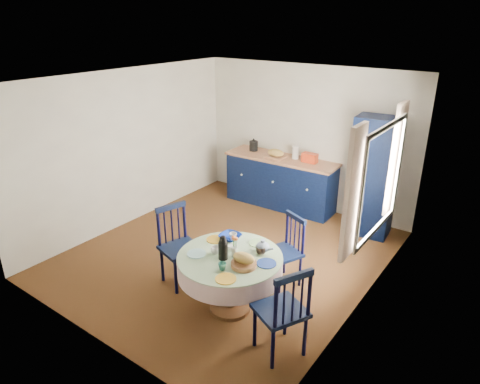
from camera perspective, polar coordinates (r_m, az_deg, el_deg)
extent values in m
plane|color=black|center=(6.34, -1.61, -8.18)|extent=(4.50, 4.50, 0.00)
plane|color=white|center=(5.50, -1.90, 14.82)|extent=(4.50, 4.50, 0.00)
cube|color=beige|center=(7.63, 8.67, 7.16)|extent=(4.00, 0.02, 2.50)
cube|color=beige|center=(7.14, -14.65, 5.63)|extent=(0.02, 4.50, 2.50)
cube|color=beige|center=(4.93, 17.04, -2.26)|extent=(0.02, 4.50, 2.50)
plane|color=white|center=(5.11, 18.46, 1.46)|extent=(0.00, 1.20, 1.20)
cube|color=beige|center=(4.49, 14.78, -0.30)|extent=(0.05, 0.34, 1.45)
cube|color=beige|center=(5.75, 20.03, 4.09)|extent=(0.05, 0.34, 1.45)
cube|color=black|center=(7.76, 5.49, 1.27)|extent=(2.01, 0.66, 0.87)
cube|color=#A76D4C|center=(7.61, 5.62, 4.48)|extent=(2.07, 0.70, 0.04)
cube|color=#9B280F|center=(7.40, 9.33, 4.56)|extent=(0.26, 0.15, 0.16)
cube|color=#A76D4C|center=(7.58, 4.77, 4.67)|extent=(0.35, 0.25, 0.02)
ellipsoid|color=#A3803F|center=(7.56, 4.78, 5.22)|extent=(0.31, 0.20, 0.13)
cylinder|color=silver|center=(7.55, 7.42, 5.28)|extent=(0.12, 0.12, 0.22)
cube|color=black|center=(6.86, 17.33, 1.88)|extent=(0.70, 0.53, 1.88)
cylinder|color=white|center=(6.69, 14.74, 2.51)|extent=(0.04, 0.02, 0.04)
cylinder|color=white|center=(6.89, 14.28, -1.89)|extent=(0.04, 0.02, 0.04)
cylinder|color=#572F18|center=(5.26, -1.28, -15.06)|extent=(0.49, 0.49, 0.05)
cylinder|color=#572F18|center=(5.07, -1.32, -12.10)|extent=(0.10, 0.10, 0.65)
cylinder|color=#572F18|center=(4.88, -1.35, -8.81)|extent=(1.14, 1.14, 0.03)
cylinder|color=white|center=(4.93, -1.34, -9.75)|extent=(1.20, 1.20, 0.22)
cylinder|color=beige|center=(4.87, -1.35, -8.60)|extent=(1.20, 1.20, 0.01)
cylinder|color=#91C8C9|center=(4.93, -5.82, -8.18)|extent=(0.22, 0.22, 0.01)
cylinder|color=gold|center=(4.48, -1.91, -11.49)|extent=(0.22, 0.22, 0.01)
cylinder|color=navy|center=(4.74, 3.54, -9.48)|extent=(0.22, 0.22, 0.01)
cylinder|color=#85B673|center=(5.12, 2.43, -6.81)|extent=(0.22, 0.22, 0.01)
cylinder|color=gold|center=(5.20, -3.29, -6.33)|extent=(0.22, 0.22, 0.01)
cylinder|color=brown|center=(4.67, 0.50, -9.63)|extent=(0.28, 0.28, 0.05)
ellipsoid|color=#A3803F|center=(4.63, 0.51, -8.79)|extent=(0.26, 0.16, 0.11)
cube|color=silver|center=(4.99, -1.09, -7.43)|extent=(0.10, 0.07, 0.04)
cylinder|color=black|center=(5.45, -8.56, -11.14)|extent=(0.04, 0.04, 0.48)
cylinder|color=black|center=(5.60, -5.18, -9.92)|extent=(0.04, 0.04, 0.48)
cylinder|color=black|center=(5.72, -10.32, -9.52)|extent=(0.04, 0.04, 0.48)
cylinder|color=black|center=(5.86, -7.06, -8.42)|extent=(0.04, 0.04, 0.48)
cube|color=black|center=(5.52, -7.92, -7.46)|extent=(0.56, 0.57, 0.04)
cylinder|color=black|center=(5.48, -10.81, -4.77)|extent=(0.04, 0.04, 0.53)
cylinder|color=black|center=(5.63, -7.42, -3.76)|extent=(0.04, 0.04, 0.53)
cube|color=black|center=(5.45, -9.24, -1.98)|extent=(0.16, 0.41, 0.07)
cylinder|color=black|center=(5.52, -9.98, -4.74)|extent=(0.02, 0.02, 0.44)
cylinder|color=black|center=(5.56, -9.08, -4.46)|extent=(0.02, 0.02, 0.44)
cylinder|color=black|center=(5.60, -8.19, -4.19)|extent=(0.02, 0.02, 0.44)
cylinder|color=black|center=(5.66, 3.32, -9.79)|extent=(0.04, 0.04, 0.43)
cylinder|color=black|center=(5.43, 5.32, -11.39)|extent=(0.04, 0.04, 0.43)
cylinder|color=black|center=(5.82, 5.94, -8.91)|extent=(0.04, 0.04, 0.43)
cylinder|color=black|center=(5.60, 8.00, -10.41)|extent=(0.04, 0.04, 0.43)
cube|color=black|center=(5.50, 5.73, -8.07)|extent=(0.54, 0.53, 0.04)
cylinder|color=black|center=(5.60, 6.30, -4.74)|extent=(0.04, 0.04, 0.47)
cylinder|color=black|center=(5.37, 8.44, -6.13)|extent=(0.04, 0.04, 0.47)
cube|color=black|center=(5.39, 7.46, -3.38)|extent=(0.36, 0.19, 0.06)
cylinder|color=black|center=(5.56, 6.77, -5.24)|extent=(0.02, 0.02, 0.40)
cylinder|color=black|center=(5.49, 7.33, -5.61)|extent=(0.02, 0.02, 0.40)
cylinder|color=black|center=(5.43, 7.90, -5.98)|extent=(0.02, 0.02, 0.40)
cylinder|color=black|center=(4.81, 6.08, -16.08)|extent=(0.04, 0.04, 0.48)
cylinder|color=black|center=(4.66, 1.98, -17.50)|extent=(0.04, 0.04, 0.48)
cylinder|color=black|center=(4.59, 8.65, -18.46)|extent=(0.04, 0.04, 0.48)
cylinder|color=black|center=(4.43, 4.39, -20.10)|extent=(0.04, 0.04, 0.48)
cube|color=black|center=(4.45, 5.41, -15.45)|extent=(0.61, 0.62, 0.04)
cylinder|color=black|center=(4.25, 9.24, -13.23)|extent=(0.04, 0.04, 0.54)
cylinder|color=black|center=(4.07, 4.79, -14.80)|extent=(0.04, 0.04, 0.54)
cube|color=black|center=(4.02, 7.24, -11.19)|extent=(0.23, 0.40, 0.07)
cylinder|color=black|center=(4.22, 8.22, -13.84)|extent=(0.02, 0.02, 0.45)
cylinder|color=black|center=(4.17, 7.06, -14.26)|extent=(0.02, 0.02, 0.45)
cylinder|color=black|center=(4.13, 5.87, -14.67)|extent=(0.02, 0.02, 0.45)
imported|color=silver|center=(4.90, -3.27, -7.77)|extent=(0.11, 0.11, 0.09)
imported|color=#32786A|center=(4.61, -2.38, -9.89)|extent=(0.09, 0.09, 0.08)
imported|color=black|center=(4.89, 2.82, -7.79)|extent=(0.11, 0.11, 0.09)
imported|color=silver|center=(5.18, -0.94, -5.96)|extent=(0.10, 0.10, 0.09)
imported|color=navy|center=(5.20, -1.32, -6.01)|extent=(0.26, 0.26, 0.06)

